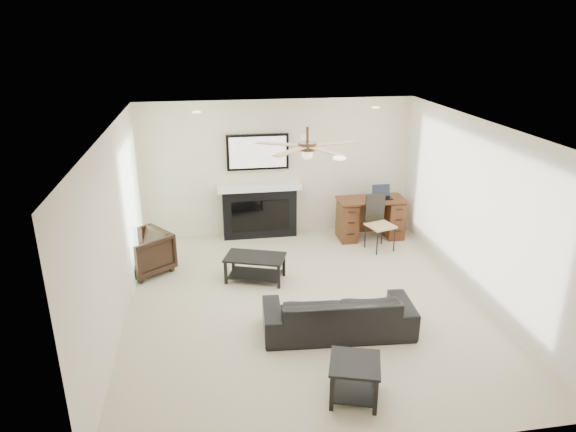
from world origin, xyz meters
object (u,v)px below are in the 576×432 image
object	(u,v)px
desk	(370,218)
sofa	(338,312)
fireplace_unit	(259,187)
armchair	(145,253)
coffee_table	(255,268)

from	to	relation	value
desk	sofa	bearing A→B (deg)	-114.95
sofa	desk	bearing A→B (deg)	-110.89
sofa	fireplace_unit	size ratio (longest dim) A/B	1.00
desk	fireplace_unit	bearing A→B (deg)	168.55
armchair	coffee_table	xyz separation A→B (m)	(1.70, -0.55, -0.14)
armchair	desk	bearing A→B (deg)	64.41
coffee_table	desk	distance (m)	2.64
coffee_table	desk	xyz separation A→B (m)	(2.27, 1.34, 0.18)
sofa	desk	xyz separation A→B (m)	(1.37, 2.94, 0.10)
armchair	fireplace_unit	distance (m)	2.39
armchair	sofa	bearing A→B (deg)	13.51
sofa	armchair	xyz separation A→B (m)	(-2.60, 2.15, 0.06)
armchair	desk	size ratio (longest dim) A/B	0.60
coffee_table	fireplace_unit	bearing A→B (deg)	100.57
desk	armchair	bearing A→B (deg)	-168.69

